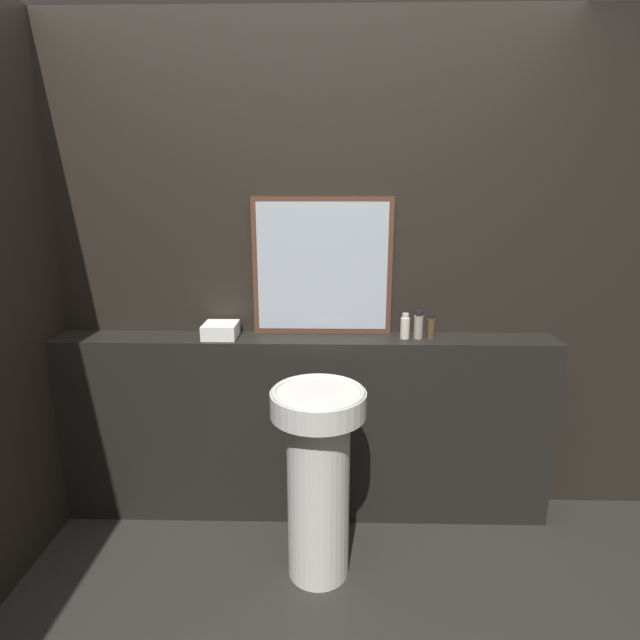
# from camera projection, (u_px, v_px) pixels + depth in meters

# --- Properties ---
(wall_back) EXTENTS (8.00, 0.06, 2.50)m
(wall_back) POSITION_uv_depth(u_px,v_px,m) (306.00, 279.00, 2.56)
(wall_back) COLOR black
(wall_back) RESTS_ON ground_plane
(vanity_counter) EXTENTS (2.51, 0.23, 0.98)m
(vanity_counter) POSITION_uv_depth(u_px,v_px,m) (306.00, 427.00, 2.61)
(vanity_counter) COLOR black
(vanity_counter) RESTS_ON ground_plane
(pedestal_sink) EXTENTS (0.41, 0.41, 0.89)m
(pedestal_sink) POSITION_uv_depth(u_px,v_px,m) (318.00, 472.00, 2.16)
(pedestal_sink) COLOR silver
(pedestal_sink) RESTS_ON ground_plane
(mirror) EXTENTS (0.70, 0.03, 0.69)m
(mirror) POSITION_uv_depth(u_px,v_px,m) (322.00, 267.00, 2.49)
(mirror) COLOR #563323
(mirror) RESTS_ON vanity_counter
(towel_stack) EXTENTS (0.17, 0.17, 0.07)m
(towel_stack) POSITION_uv_depth(u_px,v_px,m) (221.00, 330.00, 2.49)
(towel_stack) COLOR white
(towel_stack) RESTS_ON vanity_counter
(shampoo_bottle) EXTENTS (0.05, 0.05, 0.13)m
(shampoo_bottle) POSITION_uv_depth(u_px,v_px,m) (405.00, 327.00, 2.46)
(shampoo_bottle) COLOR beige
(shampoo_bottle) RESTS_ON vanity_counter
(conditioner_bottle) EXTENTS (0.04, 0.04, 0.14)m
(conditioner_bottle) POSITION_uv_depth(u_px,v_px,m) (418.00, 326.00, 2.46)
(conditioner_bottle) COLOR gray
(conditioner_bottle) RESTS_ON vanity_counter
(lotion_bottle) EXTENTS (0.04, 0.04, 0.12)m
(lotion_bottle) POSITION_uv_depth(u_px,v_px,m) (431.00, 327.00, 2.46)
(lotion_bottle) COLOR #4C3823
(lotion_bottle) RESTS_ON vanity_counter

